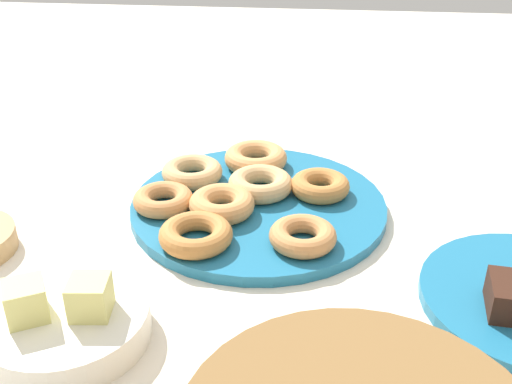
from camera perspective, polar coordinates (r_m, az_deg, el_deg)
ground_plane at (r=0.80m, az=0.23°, el=-1.75°), size 2.40×2.40×0.00m
donut_plate at (r=0.80m, az=0.23°, el=-1.31°), size 0.33×0.33×0.01m
donut_0 at (r=0.79m, az=-8.52°, el=-0.70°), size 0.11×0.11×0.02m
donut_1 at (r=0.71m, az=4.31°, el=-4.04°), size 0.11×0.11×0.02m
donut_2 at (r=0.81m, az=5.91°, el=0.58°), size 0.09×0.09×0.02m
donut_3 at (r=0.71m, az=-5.55°, el=-3.92°), size 0.11×0.11×0.02m
donut_4 at (r=0.88m, az=-0.02°, el=3.14°), size 0.12×0.12×0.03m
donut_5 at (r=0.85m, az=-5.87°, el=1.84°), size 0.12×0.12×0.02m
donut_6 at (r=0.76m, az=-3.16°, el=-1.11°), size 0.09×0.09×0.03m
donut_7 at (r=0.81m, az=0.58°, el=0.74°), size 0.11×0.11×0.03m
fruit_bowl at (r=0.63m, az=-17.04°, el=-11.48°), size 0.16×0.16×0.03m
melon_chunk_left at (r=0.59m, az=-15.00°, el=-9.28°), size 0.04×0.04×0.04m
melon_chunk_right at (r=0.61m, az=-20.37°, el=-9.36°), size 0.05×0.05×0.04m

